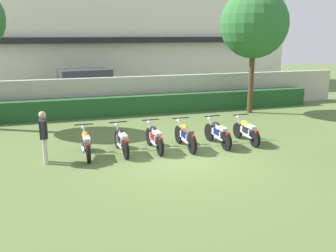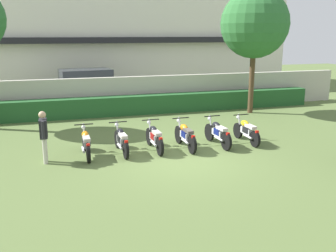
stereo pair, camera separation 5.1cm
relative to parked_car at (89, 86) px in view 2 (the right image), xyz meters
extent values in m
plane|color=#566B38|center=(1.81, -10.55, -0.94)|extent=(60.00, 60.00, 0.00)
cube|color=silver|center=(1.81, 5.88, 2.13)|extent=(24.50, 6.00, 6.14)
cube|color=black|center=(1.81, 2.63, 2.44)|extent=(20.58, 0.50, 0.36)
cube|color=#BCB7A8|center=(1.81, -2.87, -0.07)|extent=(23.27, 0.30, 1.73)
cube|color=#235628|center=(1.81, -3.57, -0.49)|extent=(18.62, 0.70, 0.90)
cube|color=black|center=(0.05, 0.01, -0.20)|extent=(4.70, 2.41, 1.00)
cube|color=#2D333D|center=(-0.15, -0.02, 0.63)|extent=(2.89, 2.03, 0.65)
cylinder|color=black|center=(1.50, 1.12, -0.60)|extent=(0.70, 0.30, 0.68)
cylinder|color=black|center=(1.73, -0.71, -0.60)|extent=(0.70, 0.30, 0.68)
cylinder|color=black|center=(-1.63, 0.72, -0.60)|extent=(0.70, 0.30, 0.68)
cylinder|color=black|center=(-1.39, -1.11, -0.60)|extent=(0.70, 0.30, 0.68)
cylinder|color=#4C3823|center=(7.31, -4.86, 0.62)|extent=(0.25, 0.25, 3.11)
sphere|color=#2D6B33|center=(7.31, -4.86, 3.29)|extent=(3.19, 3.19, 3.19)
cylinder|color=black|center=(-0.97, -8.74, -0.64)|extent=(0.10, 0.60, 0.59)
cylinder|color=black|center=(-0.95, -9.98, -0.64)|extent=(0.10, 0.60, 0.59)
cube|color=silver|center=(-0.96, -9.41, -0.49)|extent=(0.21, 0.60, 0.22)
ellipsoid|color=orange|center=(-0.96, -9.24, -0.26)|extent=(0.23, 0.44, 0.22)
cube|color=#B2ADA3|center=(-0.96, -9.64, -0.28)|extent=(0.21, 0.52, 0.10)
cube|color=red|center=(-0.95, -10.08, -0.36)|extent=(0.10, 0.08, 0.08)
cylinder|color=silver|center=(-0.97, -8.83, -0.32)|extent=(0.05, 0.23, 0.65)
cylinder|color=black|center=(-0.97, -8.92, 0.00)|extent=(0.60, 0.04, 0.04)
sphere|color=silver|center=(-0.97, -8.72, -0.14)|extent=(0.14, 0.14, 0.14)
cylinder|color=silver|center=(-1.08, -9.66, -0.62)|extent=(0.08, 0.55, 0.07)
cube|color=black|center=(-0.96, -9.46, -0.44)|extent=(0.25, 0.36, 0.20)
cylinder|color=black|center=(0.13, -8.73, -0.64)|extent=(0.12, 0.60, 0.59)
cylinder|color=black|center=(0.19, -9.98, -0.64)|extent=(0.12, 0.60, 0.59)
cube|color=silver|center=(0.17, -9.40, -0.49)|extent=(0.23, 0.61, 0.22)
ellipsoid|color=black|center=(0.16, -9.23, -0.26)|extent=(0.24, 0.45, 0.22)
cube|color=beige|center=(0.18, -9.63, -0.28)|extent=(0.22, 0.53, 0.10)
cube|color=red|center=(0.20, -10.08, -0.36)|extent=(0.10, 0.08, 0.08)
cylinder|color=silver|center=(0.14, -8.82, -0.32)|extent=(0.06, 0.23, 0.65)
cylinder|color=black|center=(0.14, -8.91, 0.00)|extent=(0.60, 0.06, 0.04)
sphere|color=silver|center=(0.13, -8.71, -0.14)|extent=(0.14, 0.14, 0.14)
cylinder|color=silver|center=(0.06, -9.66, -0.62)|extent=(0.10, 0.55, 0.07)
cube|color=black|center=(0.17, -9.45, -0.44)|extent=(0.26, 0.37, 0.20)
cylinder|color=black|center=(1.26, -8.73, -0.63)|extent=(0.11, 0.61, 0.61)
cylinder|color=black|center=(1.29, -9.97, -0.63)|extent=(0.11, 0.61, 0.61)
cube|color=silver|center=(1.28, -9.40, -0.48)|extent=(0.22, 0.61, 0.22)
ellipsoid|color=black|center=(1.27, -9.23, -0.25)|extent=(0.23, 0.45, 0.22)
cube|color=#B2ADA3|center=(1.28, -9.63, -0.27)|extent=(0.22, 0.53, 0.10)
cube|color=red|center=(1.30, -10.07, -0.35)|extent=(0.10, 0.08, 0.08)
cylinder|color=silver|center=(1.26, -8.82, -0.31)|extent=(0.06, 0.23, 0.65)
cylinder|color=black|center=(1.26, -8.91, 0.01)|extent=(0.60, 0.05, 0.04)
sphere|color=silver|center=(1.25, -8.71, -0.13)|extent=(0.14, 0.14, 0.14)
cylinder|color=silver|center=(1.16, -9.66, -0.61)|extent=(0.09, 0.55, 0.07)
cube|color=#A51414|center=(1.28, -9.45, -0.43)|extent=(0.25, 0.37, 0.20)
cylinder|color=black|center=(2.31, -8.83, -0.62)|extent=(0.11, 0.63, 0.63)
cylinder|color=black|center=(2.34, -10.08, -0.62)|extent=(0.11, 0.63, 0.63)
cube|color=silver|center=(2.33, -9.50, -0.47)|extent=(0.22, 0.61, 0.22)
ellipsoid|color=orange|center=(2.32, -9.33, -0.24)|extent=(0.23, 0.45, 0.22)
cube|color=#4C4742|center=(2.33, -9.73, -0.26)|extent=(0.22, 0.53, 0.10)
cube|color=red|center=(2.35, -10.18, -0.34)|extent=(0.10, 0.08, 0.08)
cylinder|color=silver|center=(2.31, -8.92, -0.30)|extent=(0.06, 0.23, 0.65)
cylinder|color=black|center=(2.31, -9.01, 0.02)|extent=(0.60, 0.05, 0.04)
sphere|color=silver|center=(2.31, -8.81, -0.12)|extent=(0.14, 0.14, 0.14)
cylinder|color=silver|center=(2.21, -9.76, -0.60)|extent=(0.09, 0.55, 0.07)
cube|color=navy|center=(2.33, -9.55, -0.42)|extent=(0.25, 0.37, 0.20)
cylinder|color=black|center=(3.47, -8.84, -0.62)|extent=(0.13, 0.63, 0.63)
cylinder|color=black|center=(3.56, -10.08, -0.62)|extent=(0.13, 0.63, 0.63)
cube|color=silver|center=(3.52, -9.51, -0.47)|extent=(0.24, 0.61, 0.22)
ellipsoid|color=black|center=(3.51, -9.34, -0.24)|extent=(0.25, 0.45, 0.22)
cube|color=beige|center=(3.53, -9.74, -0.26)|extent=(0.23, 0.53, 0.10)
cube|color=red|center=(3.56, -10.18, -0.34)|extent=(0.11, 0.09, 0.08)
cylinder|color=silver|center=(3.48, -8.93, -0.30)|extent=(0.07, 0.23, 0.65)
cylinder|color=black|center=(3.49, -9.02, 0.02)|extent=(0.60, 0.08, 0.04)
sphere|color=silver|center=(3.47, -8.82, -0.12)|extent=(0.14, 0.14, 0.14)
cylinder|color=silver|center=(3.42, -9.77, -0.60)|extent=(0.11, 0.55, 0.07)
cube|color=navy|center=(3.52, -9.56, -0.42)|extent=(0.26, 0.38, 0.20)
cylinder|color=black|center=(4.63, -8.82, -0.65)|extent=(0.11, 0.58, 0.57)
cylinder|color=black|center=(4.66, -10.03, -0.65)|extent=(0.11, 0.58, 0.57)
cube|color=silver|center=(4.64, -9.47, -0.50)|extent=(0.22, 0.61, 0.22)
ellipsoid|color=yellow|center=(4.64, -9.30, -0.27)|extent=(0.23, 0.45, 0.22)
cube|color=beige|center=(4.65, -9.70, -0.29)|extent=(0.21, 0.53, 0.10)
cube|color=red|center=(4.66, -10.13, -0.37)|extent=(0.10, 0.08, 0.08)
cylinder|color=silver|center=(4.63, -8.91, -0.33)|extent=(0.06, 0.23, 0.65)
cylinder|color=black|center=(4.63, -9.00, -0.01)|extent=(0.60, 0.05, 0.04)
sphere|color=silver|center=(4.63, -8.80, -0.15)|extent=(0.14, 0.14, 0.14)
cylinder|color=silver|center=(4.53, -9.73, -0.63)|extent=(0.08, 0.55, 0.07)
cube|color=black|center=(4.65, -9.52, -0.45)|extent=(0.25, 0.37, 0.20)
cylinder|color=beige|center=(-2.19, -9.52, -0.54)|extent=(0.13, 0.13, 0.79)
cylinder|color=beige|center=(-2.19, -9.73, -0.54)|extent=(0.13, 0.13, 0.79)
cube|color=#232328|center=(-2.19, -9.62, 0.13)|extent=(0.22, 0.46, 0.56)
cylinder|color=#232328|center=(-2.19, -9.34, 0.14)|extent=(0.09, 0.09, 0.53)
cylinder|color=#232328|center=(-2.19, -9.90, 0.14)|extent=(0.09, 0.09, 0.53)
sphere|color=tan|center=(-2.19, -9.62, 0.55)|extent=(0.21, 0.21, 0.21)
camera|label=1|loc=(-1.79, -20.95, 2.88)|focal=40.04mm
camera|label=2|loc=(-1.74, -20.97, 2.88)|focal=40.04mm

